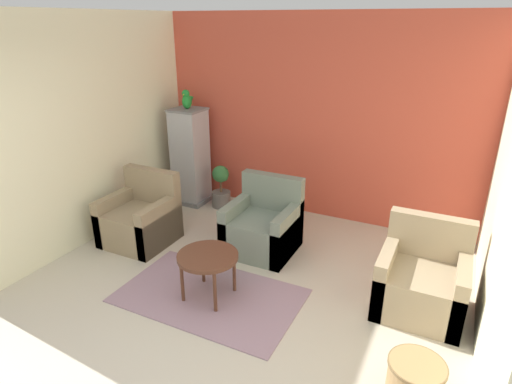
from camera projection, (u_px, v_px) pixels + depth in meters
name	position (u px, v px, depth m)	size (l,w,h in m)	color
ground_plane	(156.00, 382.00, 3.36)	(20.00, 20.00, 0.00)	beige
wall_back_accent	(315.00, 119.00, 5.82)	(4.59, 0.06, 2.76)	#C64C38
wall_left	(91.00, 130.00, 5.25)	(0.06, 3.55, 2.76)	beige
wall_right	(512.00, 191.00, 3.39)	(0.06, 3.55, 2.76)	beige
area_rug	(210.00, 296.00, 4.39)	(1.83, 1.12, 0.01)	gray
coffee_table	(208.00, 259.00, 4.23)	(0.61, 0.61, 0.49)	#512D1E
armchair_left	(141.00, 220.00, 5.39)	(0.79, 0.76, 0.89)	#8E7A5B
armchair_right	(422.00, 283.00, 4.11)	(0.79, 0.76, 0.89)	#9E896B
armchair_middle	(263.00, 228.00, 5.19)	(0.79, 0.76, 0.89)	slate
birdcage	(190.00, 157.00, 6.45)	(0.51, 0.51, 1.44)	slate
parrot	(187.00, 100.00, 6.13)	(0.13, 0.23, 0.28)	#1E842D
potted_plant	(221.00, 186.00, 6.39)	(0.28, 0.28, 0.65)	#66605B
wicker_basket	(415.00, 380.00, 3.15)	(0.42, 0.42, 0.32)	#A37F51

